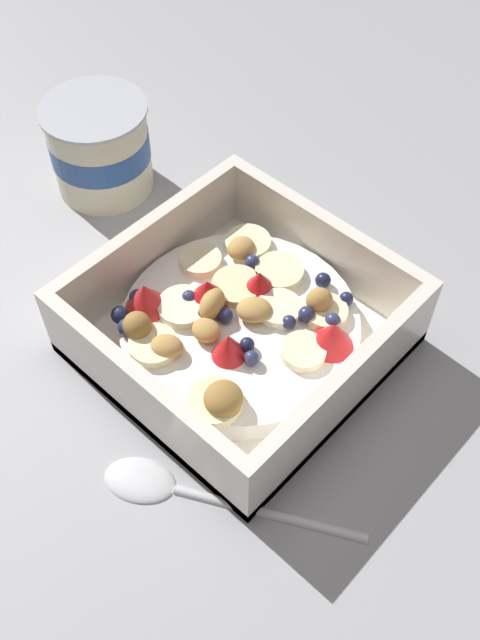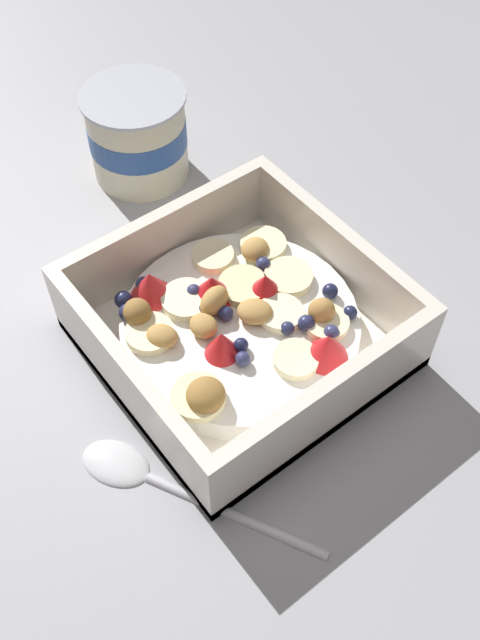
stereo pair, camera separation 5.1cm
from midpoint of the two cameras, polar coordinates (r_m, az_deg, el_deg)
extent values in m
plane|color=#9E9EA3|center=(0.54, -1.88, -0.48)|extent=(2.40, 2.40, 0.00)
cube|color=white|center=(0.53, -2.75, -1.83)|extent=(0.19, 0.19, 0.01)
cube|color=white|center=(0.47, 5.14, -6.06)|extent=(0.19, 0.01, 0.07)
cube|color=white|center=(0.56, -9.68, 5.16)|extent=(0.19, 0.01, 0.07)
cube|color=white|center=(0.48, -10.74, -6.45)|extent=(0.01, 0.17, 0.07)
cube|color=white|center=(0.55, 3.92, 5.57)|extent=(0.01, 0.17, 0.07)
cylinder|color=white|center=(0.52, -2.81, -0.87)|extent=(0.17, 0.17, 0.02)
cylinder|color=#F4EAB7|center=(0.55, -2.01, 5.95)|extent=(0.04, 0.04, 0.01)
cylinder|color=#F4EAB7|center=(0.50, -9.78, -2.19)|extent=(0.04, 0.04, 0.01)
cylinder|color=#F4EAB7|center=(0.51, 3.97, 0.44)|extent=(0.04, 0.04, 0.01)
cylinder|color=#F7EFC6|center=(0.51, 0.27, 0.74)|extent=(0.04, 0.04, 0.01)
cylinder|color=#F7EFC6|center=(0.52, -7.36, 0.87)|extent=(0.04, 0.04, 0.01)
cylinder|color=#F4EAB7|center=(0.53, 0.46, 3.63)|extent=(0.05, 0.05, 0.01)
cylinder|color=#F4EAB7|center=(0.49, 2.07, -2.69)|extent=(0.04, 0.04, 0.01)
cylinder|color=beige|center=(0.47, -5.11, -6.69)|extent=(0.04, 0.04, 0.01)
cylinder|color=#F4EAB7|center=(0.54, -5.91, 4.49)|extent=(0.04, 0.04, 0.01)
cylinder|color=beige|center=(0.53, -2.97, 2.60)|extent=(0.05, 0.05, 0.01)
cone|color=red|center=(0.51, -5.42, 2.08)|extent=(0.04, 0.04, 0.02)
cone|color=red|center=(0.49, 4.39, -1.38)|extent=(0.03, 0.03, 0.02)
cone|color=red|center=(0.48, -3.91, -2.22)|extent=(0.03, 0.03, 0.02)
cone|color=red|center=(0.52, -10.32, 1.66)|extent=(0.04, 0.04, 0.02)
cone|color=red|center=(0.52, -1.33, 2.87)|extent=(0.04, 0.04, 0.02)
sphere|color=#191E3D|center=(0.52, -12.28, 0.21)|extent=(0.01, 0.01, 0.01)
sphere|color=navy|center=(0.50, 4.48, -0.23)|extent=(0.01, 0.01, 0.01)
sphere|color=#191E3D|center=(0.53, 3.84, 2.98)|extent=(0.01, 0.01, 0.01)
sphere|color=#23284C|center=(0.51, -5.62, 0.32)|extent=(0.01, 0.01, 0.01)
sphere|color=navy|center=(0.48, -2.09, -3.22)|extent=(0.01, 0.01, 0.01)
sphere|color=#191E3D|center=(0.49, -2.40, -2.14)|extent=(0.01, 0.01, 0.01)
sphere|color=navy|center=(0.54, -1.74, 4.45)|extent=(0.01, 0.01, 0.01)
sphere|color=#23284C|center=(0.50, 2.41, 0.24)|extent=(0.01, 0.01, 0.01)
sphere|color=#191E3D|center=(0.47, -5.06, -6.14)|extent=(0.01, 0.01, 0.01)
sphere|color=#23284C|center=(0.51, -11.81, -0.73)|extent=(0.01, 0.01, 0.01)
sphere|color=#23284C|center=(0.50, -3.76, -0.05)|extent=(0.01, 0.01, 0.01)
sphere|color=#191E3D|center=(0.52, 5.64, 1.51)|extent=(0.01, 0.01, 0.01)
sphere|color=navy|center=(0.52, -10.91, 1.61)|extent=(0.01, 0.01, 0.01)
sphere|color=#23284C|center=(0.50, 1.04, -0.32)|extent=(0.01, 0.01, 0.01)
sphere|color=navy|center=(0.52, -6.87, 1.62)|extent=(0.01, 0.01, 0.01)
ellipsoid|color=tan|center=(0.49, -8.76, -2.26)|extent=(0.03, 0.03, 0.01)
ellipsoid|color=tan|center=(0.51, -1.75, 0.63)|extent=(0.03, 0.03, 0.01)
ellipsoid|color=olive|center=(0.50, -11.02, -0.60)|extent=(0.03, 0.03, 0.02)
ellipsoid|color=tan|center=(0.50, -5.85, -0.82)|extent=(0.02, 0.02, 0.01)
ellipsoid|color=tan|center=(0.51, -5.09, 1.07)|extent=(0.03, 0.02, 0.02)
ellipsoid|color=olive|center=(0.46, -4.49, -6.42)|extent=(0.03, 0.03, 0.02)
ellipsoid|color=tan|center=(0.54, -2.59, 5.54)|extent=(0.03, 0.03, 0.01)
ellipsoid|color=#AD7F42|center=(0.51, 3.46, 1.37)|extent=(0.03, 0.03, 0.02)
ellipsoid|color=silver|center=(0.48, -11.04, -12.36)|extent=(0.05, 0.06, 0.01)
cylinder|color=silver|center=(0.47, -0.87, -15.16)|extent=(0.06, 0.11, 0.01)
cylinder|color=beige|center=(0.64, -13.29, 12.91)|extent=(0.08, 0.08, 0.08)
cylinder|color=#2D5193|center=(0.64, -13.36, 13.18)|extent=(0.08, 0.08, 0.02)
cylinder|color=#B7BCC6|center=(0.62, -14.00, 15.78)|extent=(0.09, 0.09, 0.00)
camera|label=1|loc=(0.03, -92.87, -3.73)|focal=40.47mm
camera|label=2|loc=(0.03, 87.13, 3.73)|focal=40.47mm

